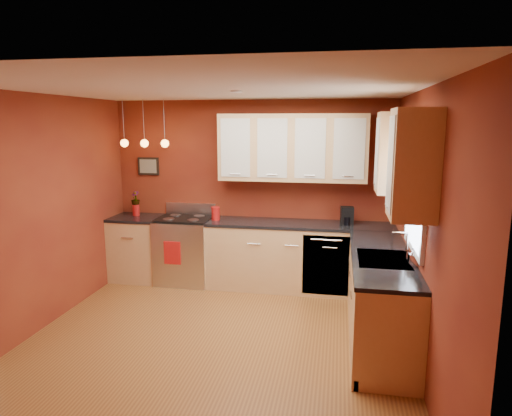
% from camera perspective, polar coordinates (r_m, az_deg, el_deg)
% --- Properties ---
extents(floor, '(4.20, 4.20, 0.00)m').
position_cam_1_polar(floor, '(5.00, -5.34, -16.63)').
color(floor, brown).
rests_on(floor, ground).
extents(ceiling, '(4.00, 4.20, 0.02)m').
position_cam_1_polar(ceiling, '(4.45, -5.93, 14.64)').
color(ceiling, beige).
rests_on(ceiling, wall_back).
extents(wall_back, '(4.00, 0.02, 2.60)m').
position_cam_1_polar(wall_back, '(6.56, -0.57, 2.00)').
color(wall_back, maroon).
rests_on(wall_back, floor).
extents(wall_front, '(4.00, 0.02, 2.60)m').
position_cam_1_polar(wall_front, '(2.68, -18.28, -11.46)').
color(wall_front, maroon).
rests_on(wall_front, floor).
extents(wall_left, '(0.02, 4.20, 2.60)m').
position_cam_1_polar(wall_left, '(5.45, -26.30, -0.90)').
color(wall_left, maroon).
rests_on(wall_left, floor).
extents(wall_right, '(0.02, 4.20, 2.60)m').
position_cam_1_polar(wall_right, '(4.45, 20.04, -2.82)').
color(wall_right, maroon).
rests_on(wall_right, floor).
extents(base_cabinets_back_left, '(0.70, 0.60, 0.90)m').
position_cam_1_polar(base_cabinets_back_left, '(6.96, -14.55, -4.99)').
color(base_cabinets_back_left, tan).
rests_on(base_cabinets_back_left, floor).
extents(base_cabinets_back_right, '(2.54, 0.60, 0.90)m').
position_cam_1_polar(base_cabinets_back_right, '(6.36, 5.43, -6.19)').
color(base_cabinets_back_right, tan).
rests_on(base_cabinets_back_right, floor).
extents(base_cabinets_right, '(0.60, 2.10, 0.90)m').
position_cam_1_polar(base_cabinets_right, '(5.08, 15.20, -10.92)').
color(base_cabinets_right, tan).
rests_on(base_cabinets_right, floor).
extents(counter_back_left, '(0.70, 0.62, 0.04)m').
position_cam_1_polar(counter_back_left, '(6.86, -14.73, -1.20)').
color(counter_back_left, black).
rests_on(counter_back_left, base_cabinets_back_left).
extents(counter_back_right, '(2.54, 0.62, 0.04)m').
position_cam_1_polar(counter_back_right, '(6.24, 5.50, -2.05)').
color(counter_back_right, black).
rests_on(counter_back_right, base_cabinets_back_right).
extents(counter_right, '(0.62, 2.10, 0.04)m').
position_cam_1_polar(counter_right, '(4.93, 15.46, -5.83)').
color(counter_right, black).
rests_on(counter_right, base_cabinets_right).
extents(gas_range, '(0.76, 0.64, 1.11)m').
position_cam_1_polar(gas_range, '(6.69, -8.85, -5.15)').
color(gas_range, silver).
rests_on(gas_range, floor).
extents(dishwasher_front, '(0.60, 0.02, 0.80)m').
position_cam_1_polar(dishwasher_front, '(6.06, 8.69, -7.11)').
color(dishwasher_front, silver).
rests_on(dishwasher_front, base_cabinets_back_right).
extents(sink, '(0.50, 0.70, 0.33)m').
position_cam_1_polar(sink, '(4.79, 15.63, -6.38)').
color(sink, gray).
rests_on(sink, counter_right).
extents(window, '(0.06, 1.02, 1.22)m').
position_cam_1_polar(window, '(4.66, 19.44, 2.68)').
color(window, white).
rests_on(window, wall_right).
extents(upper_cabinets_back, '(2.00, 0.35, 0.90)m').
position_cam_1_polar(upper_cabinets_back, '(6.23, 4.57, 7.52)').
color(upper_cabinets_back, tan).
rests_on(upper_cabinets_back, wall_back).
extents(upper_cabinets_right, '(0.35, 1.95, 0.90)m').
position_cam_1_polar(upper_cabinets_right, '(4.64, 17.76, 6.00)').
color(upper_cabinets_right, tan).
rests_on(upper_cabinets_right, wall_right).
extents(wall_picture, '(0.32, 0.03, 0.26)m').
position_cam_1_polar(wall_picture, '(6.96, -13.29, 5.12)').
color(wall_picture, black).
rests_on(wall_picture, wall_back).
extents(pendant_lights, '(0.71, 0.11, 0.66)m').
position_cam_1_polar(pendant_lights, '(6.60, -13.77, 7.93)').
color(pendant_lights, gray).
rests_on(pendant_lights, ceiling).
extents(red_canister, '(0.12, 0.12, 0.18)m').
position_cam_1_polar(red_canister, '(6.40, -5.08, -0.68)').
color(red_canister, '#AA1312').
rests_on(red_canister, counter_back_right).
extents(red_vase, '(0.10, 0.10, 0.16)m').
position_cam_1_polar(red_vase, '(6.92, -14.77, -0.25)').
color(red_vase, '#AA1312').
rests_on(red_vase, counter_back_left).
extents(flowers, '(0.16, 0.16, 0.22)m').
position_cam_1_polar(flowers, '(6.89, -14.84, 1.14)').
color(flowers, '#AA1312').
rests_on(flowers, red_vase).
extents(coffee_maker, '(0.18, 0.18, 0.24)m').
position_cam_1_polar(coffee_maker, '(6.22, 11.30, -1.02)').
color(coffee_maker, black).
rests_on(coffee_maker, counter_back_right).
extents(soap_pump, '(0.09, 0.09, 0.18)m').
position_cam_1_polar(soap_pump, '(4.60, 19.02, -5.80)').
color(soap_pump, silver).
rests_on(soap_pump, counter_right).
extents(dish_towel, '(0.24, 0.02, 0.32)m').
position_cam_1_polar(dish_towel, '(6.40, -10.43, -5.55)').
color(dish_towel, '#AA1312').
rests_on(dish_towel, gas_range).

